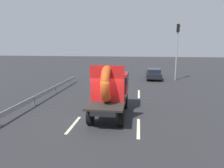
# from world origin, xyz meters

# --- Properties ---
(ground_plane) EXTENTS (120.00, 120.00, 0.00)m
(ground_plane) POSITION_xyz_m (0.00, 0.00, 0.00)
(ground_plane) COLOR #28282B
(flatbed_truck) EXTENTS (2.02, 5.07, 3.22)m
(flatbed_truck) POSITION_xyz_m (0.33, 1.55, 1.62)
(flatbed_truck) COLOR black
(flatbed_truck) RESTS_ON ground_plane
(distant_sedan) EXTENTS (1.75, 4.09, 1.34)m
(distant_sedan) POSITION_xyz_m (3.88, 14.57, 0.72)
(distant_sedan) COLOR black
(distant_sedan) RESTS_ON ground_plane
(traffic_light) EXTENTS (0.42, 0.36, 6.61)m
(traffic_light) POSITION_xyz_m (6.44, 14.03, 4.25)
(traffic_light) COLOR gray
(traffic_light) RESTS_ON ground_plane
(guardrail) EXTENTS (0.10, 14.88, 0.71)m
(guardrail) POSITION_xyz_m (-5.33, 3.99, 0.53)
(guardrail) COLOR gray
(guardrail) RESTS_ON ground_plane
(lane_dash_left_near) EXTENTS (0.16, 2.42, 0.01)m
(lane_dash_left_near) POSITION_xyz_m (-1.45, -0.84, 0.00)
(lane_dash_left_near) COLOR beige
(lane_dash_left_near) RESTS_ON ground_plane
(lane_dash_left_far) EXTENTS (0.16, 2.74, 0.01)m
(lane_dash_left_far) POSITION_xyz_m (-1.45, 6.69, 0.00)
(lane_dash_left_far) COLOR beige
(lane_dash_left_far) RESTS_ON ground_plane
(lane_dash_right_near) EXTENTS (0.16, 2.61, 0.01)m
(lane_dash_right_near) POSITION_xyz_m (2.10, -0.80, 0.00)
(lane_dash_right_near) COLOR beige
(lane_dash_right_near) RESTS_ON ground_plane
(lane_dash_right_far) EXTENTS (0.16, 2.95, 0.01)m
(lane_dash_right_far) POSITION_xyz_m (2.10, 6.67, 0.00)
(lane_dash_right_far) COLOR beige
(lane_dash_right_far) RESTS_ON ground_plane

